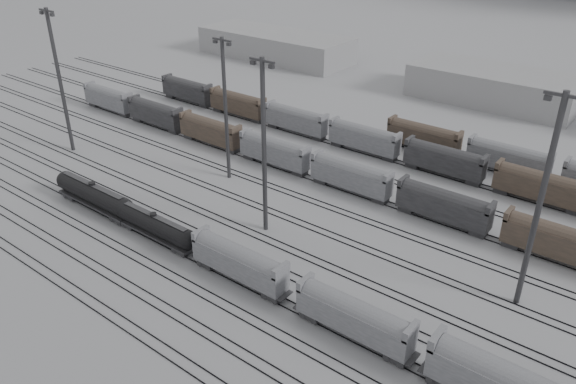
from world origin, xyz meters
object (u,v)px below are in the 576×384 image
Objects in this scene: light_mast_c at (264,144)px; tank_car_a at (94,194)px; hopper_car_b at (354,316)px; hopper_car_a at (239,261)px; tank_car_b at (155,225)px; light_mast_a at (60,78)px.

tank_car_a is at bearing -154.86° from light_mast_c.
hopper_car_b reaches higher than tank_car_a.
hopper_car_a is at bearing -64.75° from light_mast_c.
tank_car_b is 1.17× the size of hopper_car_b.
tank_car_a is at bearing 180.00° from hopper_car_a.
light_mast_a is at bearing 163.36° from tank_car_b.
hopper_car_a is (32.02, -0.00, 0.58)m from tank_car_a.
hopper_car_a is 58.82m from light_mast_a.
light_mast_c is (26.22, 12.30, 11.58)m from tank_car_a.
tank_car_a reaches higher than tank_car_b.
light_mast_a reaches higher than tank_car_b.
tank_car_a is at bearing 180.00° from tank_car_b.
light_mast_c is at bearing 0.59° from light_mast_a.
light_mast_c reaches higher than tank_car_a.
hopper_car_b is (49.80, 0.00, 0.56)m from tank_car_a.
light_mast_a reaches higher than hopper_car_a.
hopper_car_b is (17.78, 0.00, -0.03)m from hopper_car_a.
tank_car_a is 1.27× the size of hopper_car_a.
tank_car_b is 1.16× the size of hopper_car_a.
hopper_car_a is at bearing -11.79° from light_mast_a.
light_mast_c is at bearing 115.25° from hopper_car_a.
tank_car_b is at bearing -16.64° from light_mast_a.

